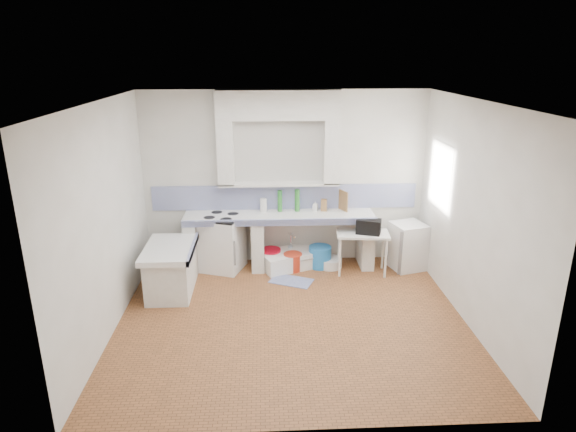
{
  "coord_description": "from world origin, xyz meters",
  "views": [
    {
      "loc": [
        -0.34,
        -5.7,
        3.32
      ],
      "look_at": [
        0.0,
        1.0,
        1.1
      ],
      "focal_mm": 30.8,
      "sensor_mm": 36.0,
      "label": 1
    }
  ],
  "objects_px": {
    "side_table": "(362,253)",
    "sink": "(292,260)",
    "fridge": "(407,246)",
    "stove": "(223,244)"
  },
  "relations": [
    {
      "from": "sink",
      "to": "side_table",
      "type": "distance_m",
      "value": 1.15
    },
    {
      "from": "sink",
      "to": "fridge",
      "type": "bearing_deg",
      "value": -27.34
    },
    {
      "from": "fridge",
      "to": "side_table",
      "type": "bearing_deg",
      "value": 174.35
    },
    {
      "from": "stove",
      "to": "sink",
      "type": "distance_m",
      "value": 1.15
    },
    {
      "from": "stove",
      "to": "sink",
      "type": "xyz_separation_m",
      "value": [
        1.11,
        0.02,
        -0.31
      ]
    },
    {
      "from": "side_table",
      "to": "fridge",
      "type": "xyz_separation_m",
      "value": [
        0.76,
        0.14,
        0.04
      ]
    },
    {
      "from": "fridge",
      "to": "sink",
      "type": "bearing_deg",
      "value": 159.32
    },
    {
      "from": "side_table",
      "to": "fridge",
      "type": "distance_m",
      "value": 0.78
    },
    {
      "from": "stove",
      "to": "side_table",
      "type": "distance_m",
      "value": 2.22
    },
    {
      "from": "side_table",
      "to": "sink",
      "type": "bearing_deg",
      "value": 171.37
    }
  ]
}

